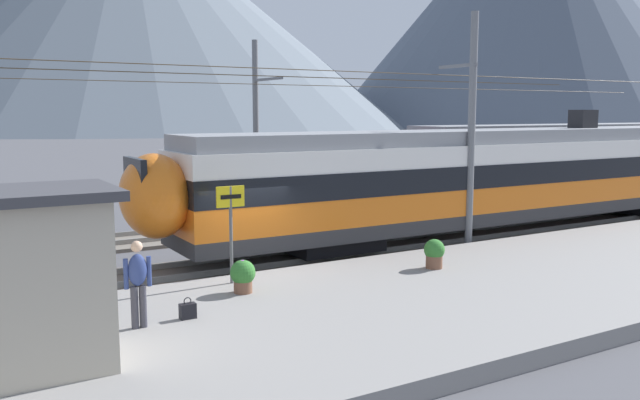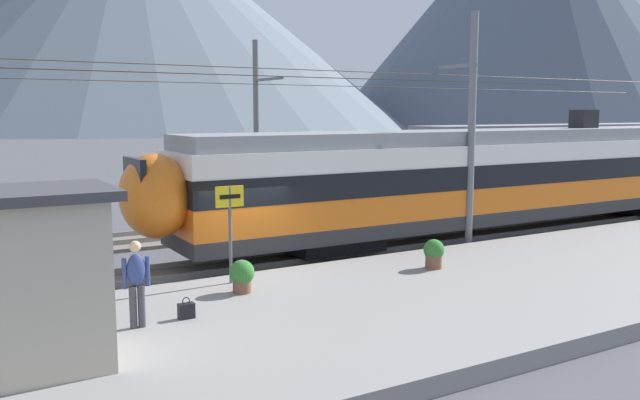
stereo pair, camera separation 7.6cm
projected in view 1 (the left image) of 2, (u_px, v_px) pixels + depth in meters
The scene contains 14 objects.
ground_plane at pixel (243, 280), 17.65m from camera, with size 400.00×400.00×0.00m, color #4C4C51.
platform_slab at pixel (330, 318), 13.81m from camera, with size 120.00×7.64×0.38m, color gray.
track_near at pixel (226, 269), 18.64m from camera, with size 120.00×3.00×0.28m.
track_far at pixel (166, 238), 23.30m from camera, with size 120.00×3.00×0.28m.
train_near_platform at pixel (500, 175), 23.73m from camera, with size 26.69×2.86×4.27m.
catenary_mast_mid at pixel (469, 128), 20.95m from camera, with size 41.42×1.72×7.56m.
catenary_mast_far_side at pixel (258, 127), 26.85m from camera, with size 41.42×2.50×7.34m.
platform_sign at pixel (231, 212), 15.70m from camera, with size 0.70×0.08×2.35m.
passenger_walking at pixel (138, 280), 12.51m from camera, with size 0.53×0.22×1.69m.
handbag_beside_passenger at pixel (188, 311), 13.18m from camera, with size 0.32×0.18×0.44m.
potted_plant_platform_edge at pixel (243, 274), 15.03m from camera, with size 0.58×0.58×0.76m.
potted_plant_by_shelter at pixel (434, 252), 17.39m from camera, with size 0.55×0.55×0.77m.
mountain_central_peak at pixel (131, 16), 176.65m from camera, with size 146.92×146.92×59.93m, color slate.
mountain_right_ridge at pixel (531, 3), 216.91m from camera, with size 133.54×133.54×79.49m, color #515B6B.
Camera 1 is at (-7.00, -15.86, 4.47)m, focal length 37.11 mm.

